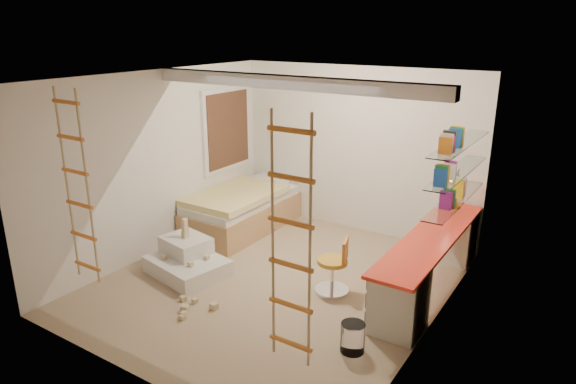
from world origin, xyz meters
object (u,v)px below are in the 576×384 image
Objects in this scene: bed at (242,210)px; swivel_chair at (334,273)px; play_platform at (187,260)px; desk at (430,261)px.

swivel_chair is (2.23, -1.04, -0.06)m from bed.
swivel_chair is at bearing -25.05° from bed.
bed is 1.65m from play_platform.
desk is at bearing 23.49° from play_platform.
desk reaches higher than bed.
bed is at bearing 154.95° from swivel_chair.
swivel_chair is at bearing 16.72° from play_platform.
play_platform is at bearing -78.92° from bed.
swivel_chair is (-0.97, -0.68, -0.14)m from desk.
swivel_chair reaches higher than bed.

